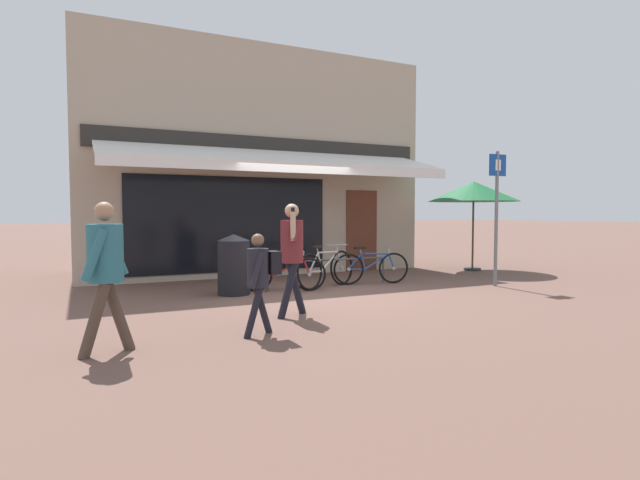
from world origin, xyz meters
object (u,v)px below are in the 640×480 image
pedestrian_second_adult (105,262)px  pedestrian_child (260,272)px  pedestrian_adult (292,247)px  litter_bin (234,264)px  parking_sign (497,205)px  bicycle_silver (326,268)px  bicycle_blue (371,267)px  cafe_parasol (474,192)px  bicycle_red (282,273)px

pedestrian_second_adult → pedestrian_child: bearing=-172.7°
pedestrian_adult → pedestrian_second_adult: bearing=15.6°
litter_bin → parking_sign: size_ratio=0.40×
bicycle_silver → pedestrian_adult: pedestrian_adult is taller
bicycle_silver → bicycle_blue: bicycle_silver is taller
pedestrian_adult → litter_bin: (-0.24, 2.24, -0.46)m
bicycle_blue → litter_bin: size_ratio=1.46×
pedestrian_adult → parking_sign: bearing=-174.4°
bicycle_silver → pedestrian_adult: size_ratio=0.98×
pedestrian_child → litter_bin: bearing=-102.9°
cafe_parasol → pedestrian_adult: bearing=-152.9°
pedestrian_second_adult → parking_sign: bearing=-160.5°
pedestrian_second_adult → litter_bin: 3.98m
litter_bin → bicycle_silver: bearing=1.4°
bicycle_blue → parking_sign: (2.18, -1.35, 1.32)m
litter_bin → cafe_parasol: size_ratio=0.48×
pedestrian_child → parking_sign: bearing=-164.9°
bicycle_silver → parking_sign: bearing=-45.8°
bicycle_blue → pedestrian_second_adult: 6.27m
pedestrian_adult → cafe_parasol: cafe_parasol is taller
bicycle_red → bicycle_blue: (2.05, 0.09, 0.01)m
pedestrian_adult → cafe_parasol: (6.52, 3.34, 1.05)m
bicycle_red → pedestrian_adult: pedestrian_adult is taller
bicycle_red → pedestrian_child: bearing=-94.2°
pedestrian_adult → litter_bin: pedestrian_adult is taller
pedestrian_second_adult → bicycle_silver: bearing=-137.3°
bicycle_red → bicycle_blue: bearing=24.2°
pedestrian_child → pedestrian_second_adult: (-1.75, -0.07, 0.20)m
bicycle_blue → pedestrian_second_adult: pedestrian_second_adult is taller
bicycle_red → pedestrian_second_adult: bearing=-114.0°
bicycle_silver → bicycle_blue: size_ratio=1.00×
pedestrian_second_adult → pedestrian_adult: bearing=-154.0°
bicycle_blue → pedestrian_adult: size_ratio=0.98×
bicycle_silver → litter_bin: 1.94m
bicycle_silver → pedestrian_second_adult: size_ratio=0.99×
bicycle_silver → pedestrian_adult: bearing=-150.0°
pedestrian_child → parking_sign: size_ratio=0.46×
bicycle_red → parking_sign: bearing=5.1°
pedestrian_child → litter_bin: size_ratio=1.13×
pedestrian_child → pedestrian_second_adult: size_ratio=0.77×
bicycle_red → litter_bin: bearing=-159.8°
pedestrian_adult → litter_bin: bearing=-89.3°
pedestrian_second_adult → bicycle_blue: bearing=-143.2°
bicycle_red → pedestrian_second_adult: 4.60m
pedestrian_child → litter_bin: 3.20m
bicycle_red → parking_sign: 4.61m
bicycle_blue → pedestrian_child: bearing=-124.5°
bicycle_blue → cafe_parasol: bearing=28.8°
bicycle_silver → parking_sign: (3.25, -1.33, 1.29)m
pedestrian_adult → pedestrian_child: (-0.80, -0.91, -0.23)m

